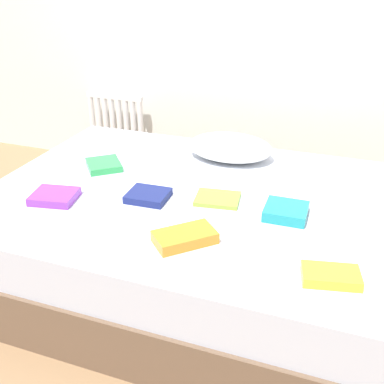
# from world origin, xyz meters

# --- Properties ---
(ground_plane) EXTENTS (8.00, 8.00, 0.00)m
(ground_plane) POSITION_xyz_m (0.00, 0.00, 0.00)
(ground_plane) COLOR #93704C
(bed) EXTENTS (2.00, 1.50, 0.50)m
(bed) POSITION_xyz_m (0.00, 0.00, 0.25)
(bed) COLOR brown
(bed) RESTS_ON ground
(radiator) EXTENTS (0.47, 0.04, 0.47)m
(radiator) POSITION_xyz_m (-1.06, 1.20, 0.36)
(radiator) COLOR white
(radiator) RESTS_ON ground
(pillow) EXTENTS (0.49, 0.34, 0.14)m
(pillow) POSITION_xyz_m (0.07, 0.49, 0.57)
(pillow) COLOR white
(pillow) RESTS_ON bed
(textbook_lime) EXTENTS (0.23, 0.19, 0.02)m
(textbook_lime) POSITION_xyz_m (0.16, -0.03, 0.51)
(textbook_lime) COLOR #8CC638
(textbook_lime) RESTS_ON bed
(textbook_orange) EXTENTS (0.27, 0.27, 0.05)m
(textbook_orange) POSITION_xyz_m (0.14, -0.42, 0.52)
(textbook_orange) COLOR orange
(textbook_orange) RESTS_ON bed
(textbook_green) EXTENTS (0.26, 0.26, 0.04)m
(textbook_green) POSITION_xyz_m (-0.54, 0.12, 0.52)
(textbook_green) COLOR green
(textbook_green) RESTS_ON bed
(textbook_yellow) EXTENTS (0.23, 0.16, 0.04)m
(textbook_yellow) POSITION_xyz_m (0.72, -0.48, 0.52)
(textbook_yellow) COLOR yellow
(textbook_yellow) RESTS_ON bed
(textbook_navy) EXTENTS (0.20, 0.18, 0.04)m
(textbook_navy) POSITION_xyz_m (-0.16, -0.13, 0.52)
(textbook_navy) COLOR navy
(textbook_navy) RESTS_ON bed
(textbook_teal) EXTENTS (0.19, 0.18, 0.05)m
(textbook_teal) POSITION_xyz_m (0.49, -0.07, 0.52)
(textbook_teal) COLOR teal
(textbook_teal) RESTS_ON bed
(textbook_purple) EXTENTS (0.23, 0.21, 0.04)m
(textbook_purple) POSITION_xyz_m (-0.57, -0.29, 0.52)
(textbook_purple) COLOR purple
(textbook_purple) RESTS_ON bed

